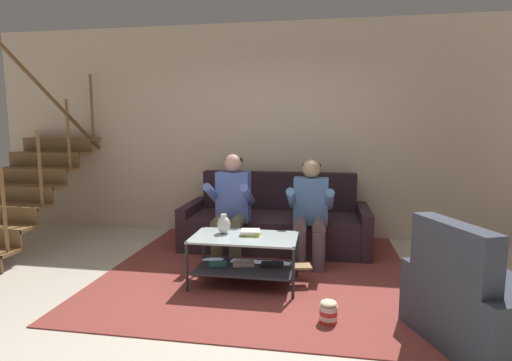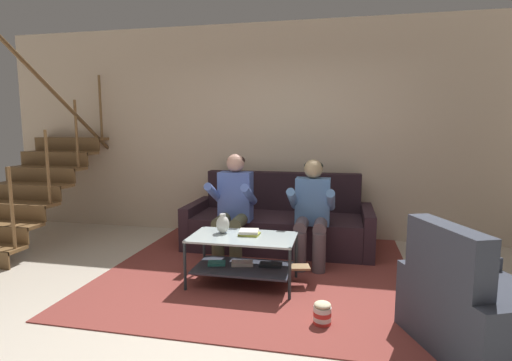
# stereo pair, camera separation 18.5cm
# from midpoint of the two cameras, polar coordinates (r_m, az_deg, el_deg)

# --- Properties ---
(ground) EXTENTS (16.80, 16.80, 0.00)m
(ground) POSITION_cam_midpoint_polar(r_m,az_deg,el_deg) (3.48, -2.56, -18.19)
(ground) COLOR beige
(back_partition) EXTENTS (8.40, 0.12, 2.90)m
(back_partition) POSITION_cam_midpoint_polar(r_m,az_deg,el_deg) (5.56, 2.66, 7.03)
(back_partition) COLOR beige
(back_partition) RESTS_ON ground
(staircase_run) EXTENTS (1.07, 2.31, 2.47)m
(staircase_run) POSITION_cam_midpoint_polar(r_m,az_deg,el_deg) (6.00, -30.35, 0.61)
(staircase_run) COLOR brown
(staircase_run) RESTS_ON ground
(couch) EXTENTS (2.28, 0.93, 0.92)m
(couch) POSITION_cam_midpoint_polar(r_m,az_deg,el_deg) (5.10, 1.80, -6.18)
(couch) COLOR #301E26
(couch) RESTS_ON ground
(person_seated_left) EXTENTS (0.50, 0.58, 1.20)m
(person_seated_left) POSITION_cam_midpoint_polar(r_m,az_deg,el_deg) (4.57, -4.69, -3.21)
(person_seated_left) COLOR #5A5A40
(person_seated_left) RESTS_ON ground
(person_seated_right) EXTENTS (0.50, 0.58, 1.16)m
(person_seated_right) POSITION_cam_midpoint_polar(r_m,az_deg,el_deg) (4.44, 6.61, -3.85)
(person_seated_right) COLOR #5A4B51
(person_seated_right) RESTS_ON ground
(coffee_table) EXTENTS (1.15, 0.56, 0.48)m
(coffee_table) POSITION_cam_midpoint_polar(r_m,az_deg,el_deg) (3.89, -2.81, -10.39)
(coffee_table) COLOR #ADBDBD
(coffee_table) RESTS_ON ground
(area_rug) EXTENTS (3.10, 3.23, 0.01)m
(area_rug) POSITION_cam_midpoint_polar(r_m,az_deg,el_deg) (4.45, -0.57, -12.13)
(area_rug) COLOR brown
(area_rug) RESTS_ON ground
(vase) EXTENTS (0.13, 0.13, 0.19)m
(vase) POSITION_cam_midpoint_polar(r_m,az_deg,el_deg) (3.94, -5.98, -6.26)
(vase) COLOR silver
(vase) RESTS_ON coffee_table
(book_stack) EXTENTS (0.20, 0.19, 0.05)m
(book_stack) POSITION_cam_midpoint_polar(r_m,az_deg,el_deg) (3.88, -2.17, -7.45)
(book_stack) COLOR #ADB338
(book_stack) RESTS_ON coffee_table
(armchair) EXTENTS (1.12, 1.16, 0.89)m
(armchair) POSITION_cam_midpoint_polar(r_m,az_deg,el_deg) (3.27, 28.46, -15.58)
(armchair) COLOR #373C48
(armchair) RESTS_ON ground
(popcorn_tub) EXTENTS (0.14, 0.14, 0.19)m
(popcorn_tub) POSITION_cam_midpoint_polar(r_m,az_deg,el_deg) (3.29, 8.64, -18.07)
(popcorn_tub) COLOR red
(popcorn_tub) RESTS_ON ground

